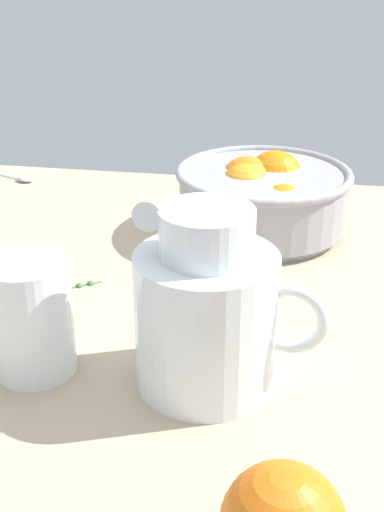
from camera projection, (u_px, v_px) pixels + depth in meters
The scene contains 6 objects.
ground_plane at pixel (222, 326), 77.46cm from camera, with size 147.42×96.18×3.00cm, color tan.
fruit_bowl at pixel (263, 196), 96.48cm from camera, with size 25.17×25.17×10.93cm.
juice_pitcher at pixel (210, 321), 62.68cm from camera, with size 17.90×13.42×18.65cm.
juice_glass at pixel (31, 322), 65.12cm from camera, with size 8.19×8.19×11.87cm.
spoon at pixel (10, 175), 120.33cm from camera, with size 15.68×8.05×1.00cm.
herb_sprig_1 at pixel (80, 284), 82.96cm from camera, with size 4.89×3.52×0.98cm.
Camera 1 is at (7.90, -65.99, 39.25)cm, focal length 47.05 mm.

